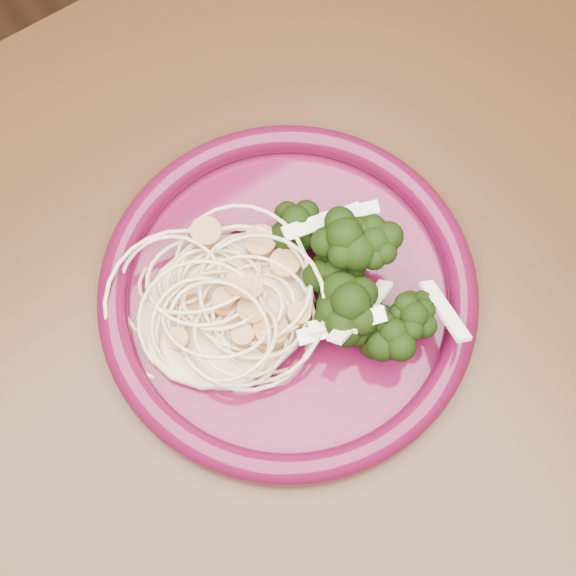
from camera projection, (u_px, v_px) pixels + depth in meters
The scene contains 6 objects.
dining_table at pixel (395, 345), 0.71m from camera, with size 1.20×0.80×0.75m.
dinner_plate at pixel (288, 292), 0.61m from camera, with size 0.36×0.36×0.02m.
spaghetti_pile at pixel (226, 305), 0.59m from camera, with size 0.14×0.12×0.03m, color beige.
scallop_cluster at pixel (222, 288), 0.56m from camera, with size 0.12×0.12×0.04m, color tan, non-canonical shape.
broccoli_pile at pixel (364, 260), 0.59m from camera, with size 0.09×0.16×0.05m, color black.
onion_garnish at pixel (368, 242), 0.56m from camera, with size 0.07×0.10×0.06m, color white, non-canonical shape.
Camera 1 is at (-0.19, -0.11, 1.33)m, focal length 50.00 mm.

